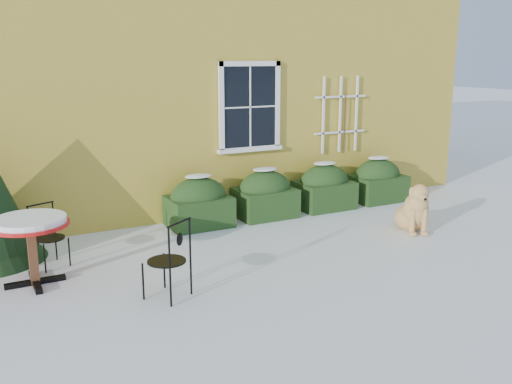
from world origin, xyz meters
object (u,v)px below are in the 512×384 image
dog (414,211)px  bistro_table (30,229)px  patio_chair_near (169,259)px  patio_chair_far (48,236)px

dog → bistro_table: bearing=-163.2°
bistro_table → patio_chair_near: bearing=-40.6°
bistro_table → patio_chair_far: bistro_table is taller
dog → patio_chair_far: bearing=-169.6°
patio_chair_near → bistro_table: bearing=-74.1°
bistro_table → dog: bearing=-5.1°
patio_chair_near → dog: patio_chair_near is taller
bistro_table → patio_chair_near: 1.88m
patio_chair_near → dog: size_ratio=1.06×
bistro_table → dog: (5.93, -0.53, -0.40)m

